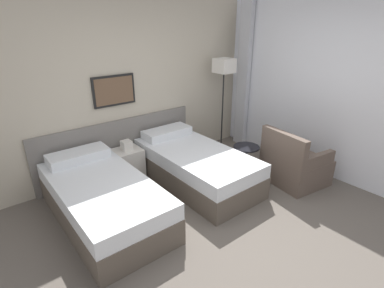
% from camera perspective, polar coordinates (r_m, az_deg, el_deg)
% --- Properties ---
extents(ground_plane, '(16.00, 16.00, 0.00)m').
position_cam_1_polar(ground_plane, '(3.57, 8.56, -16.94)').
color(ground_plane, '#5B544C').
extents(wall_headboard, '(10.00, 0.10, 2.70)m').
position_cam_1_polar(wall_headboard, '(4.68, -11.69, 10.38)').
color(wall_headboard, '#B7AD99').
rests_on(wall_headboard, ground_plane).
extents(wall_window, '(0.21, 4.75, 2.70)m').
position_cam_1_polar(wall_window, '(4.73, 28.41, 8.75)').
color(wall_window, white).
rests_on(wall_window, ground_plane).
extents(bed_near_door, '(0.97, 1.94, 0.64)m').
position_cam_1_polar(bed_near_door, '(3.81, -16.58, -9.98)').
color(bed_near_door, brown).
rests_on(bed_near_door, ground_plane).
extents(bed_near_window, '(0.97, 1.94, 0.64)m').
position_cam_1_polar(bed_near_window, '(4.43, 0.57, -4.09)').
color(bed_near_window, brown).
rests_on(bed_near_window, ground_plane).
extents(nightstand, '(0.40, 0.37, 0.61)m').
position_cam_1_polar(nightstand, '(4.65, -12.06, -3.55)').
color(nightstand, beige).
rests_on(nightstand, ground_plane).
extents(floor_lamp, '(0.29, 0.29, 1.66)m').
position_cam_1_polar(floor_lamp, '(5.25, 6.11, 13.56)').
color(floor_lamp, black).
rests_on(floor_lamp, ground_plane).
extents(side_table, '(0.40, 0.40, 0.48)m').
position_cam_1_polar(side_table, '(4.66, 10.23, -2.13)').
color(side_table, black).
rests_on(side_table, ground_plane).
extents(armchair, '(0.83, 0.88, 0.83)m').
position_cam_1_polar(armchair, '(4.68, 18.84, -3.84)').
color(armchair, brown).
rests_on(armchair, ground_plane).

